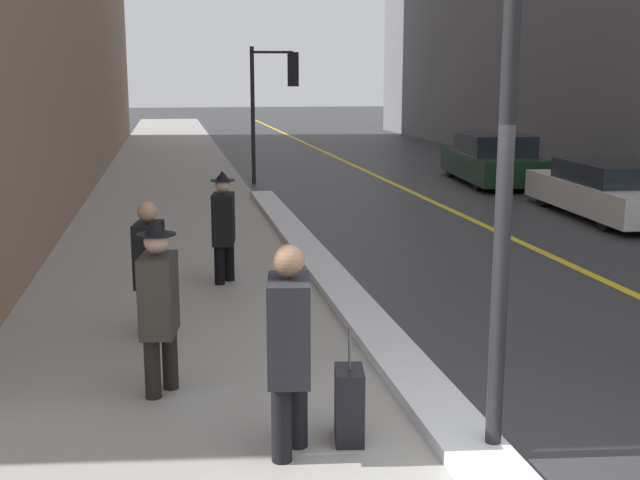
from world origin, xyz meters
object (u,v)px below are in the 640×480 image
object	(u,v)px
pedestrian_trailing	(289,341)
parked_car_dark_green	(493,160)
parked_car_white	(612,190)
traffic_light_near	(278,85)
rolling_suitcase	(349,405)
pedestrian_in_fedora	(159,300)
pedestrian_nearside	(149,262)
pedestrian_with_shoulder_bag	(224,223)

from	to	relation	value
pedestrian_trailing	parked_car_dark_green	distance (m)	17.09
parked_car_white	traffic_light_near	bearing A→B (deg)	45.99
rolling_suitcase	pedestrian_in_fedora	bearing A→B (deg)	-122.32
pedestrian_trailing	parked_car_white	distance (m)	12.50
parked_car_dark_green	pedestrian_in_fedora	bearing A→B (deg)	152.85
pedestrian_trailing	pedestrian_nearside	size ratio (longest dim) A/B	1.09
traffic_light_near	parked_car_white	xyz separation A→B (m)	(6.05, -6.70, -2.10)
pedestrian_with_shoulder_bag	rolling_suitcase	xyz separation A→B (m)	(0.61, -5.24, -0.56)
pedestrian_nearside	parked_car_white	world-z (taller)	pedestrian_nearside
parked_car_white	pedestrian_nearside	bearing A→B (deg)	128.03
rolling_suitcase	pedestrian_trailing	bearing A→B (deg)	-65.21
traffic_light_near	pedestrian_trailing	world-z (taller)	traffic_light_near
pedestrian_in_fedora	parked_car_dark_green	distance (m)	16.35
pedestrian_in_fedora	traffic_light_near	bearing A→B (deg)	177.23
pedestrian_in_fedora	rolling_suitcase	world-z (taller)	pedestrian_in_fedora
pedestrian_trailing	pedestrian_with_shoulder_bag	distance (m)	5.38
pedestrian_nearside	pedestrian_trailing	bearing A→B (deg)	27.65
parked_car_dark_green	rolling_suitcase	xyz separation A→B (m)	(-7.41, -15.02, -0.34)
pedestrian_in_fedora	pedestrian_with_shoulder_bag	size ratio (longest dim) A/B	1.02
traffic_light_near	pedestrian_nearside	world-z (taller)	traffic_light_near
parked_car_dark_green	traffic_light_near	bearing A→B (deg)	85.70
pedestrian_with_shoulder_bag	rolling_suitcase	world-z (taller)	pedestrian_with_shoulder_bag
pedestrian_trailing	pedestrian_with_shoulder_bag	xyz separation A→B (m)	(-0.12, 5.38, -0.05)
traffic_light_near	parked_car_dark_green	xyz separation A→B (m)	(5.80, -1.02, -2.02)
traffic_light_near	parked_car_white	distance (m)	9.28
traffic_light_near	rolling_suitcase	bearing A→B (deg)	-86.17
pedestrian_in_fedora	pedestrian_nearside	distance (m)	1.80
pedestrian_with_shoulder_bag	parked_car_white	bearing A→B (deg)	125.26
parked_car_dark_green	rolling_suitcase	size ratio (longest dim) A/B	5.06
traffic_light_near	rolling_suitcase	distance (m)	16.29
traffic_light_near	pedestrian_trailing	bearing A→B (deg)	-87.84
pedestrian_in_fedora	rolling_suitcase	size ratio (longest dim) A/B	1.70
pedestrian_trailing	pedestrian_with_shoulder_bag	bearing A→B (deg)	-169.73
pedestrian_nearside	parked_car_dark_green	bearing A→B (deg)	152.01
pedestrian_in_fedora	rolling_suitcase	bearing A→B (deg)	57.68
pedestrian_with_shoulder_bag	parked_car_dark_green	bearing A→B (deg)	149.58
traffic_light_near	pedestrian_with_shoulder_bag	xyz separation A→B (m)	(-2.22, -10.80, -1.79)
pedestrian_trailing	rolling_suitcase	xyz separation A→B (m)	(0.49, 0.14, -0.61)
pedestrian_trailing	parked_car_white	world-z (taller)	pedestrian_trailing
traffic_light_near	rolling_suitcase	size ratio (longest dim) A/B	3.87
pedestrian_with_shoulder_bag	parked_car_white	size ratio (longest dim) A/B	0.32
pedestrian_nearside	pedestrian_in_fedora	bearing A→B (deg)	12.93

